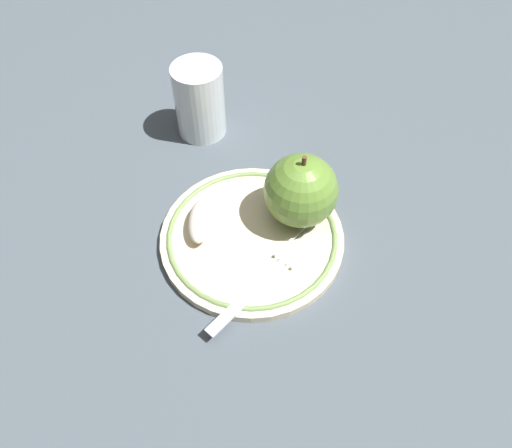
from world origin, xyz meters
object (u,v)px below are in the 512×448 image
object	(u,v)px
fork	(264,280)
apple_slice_front	(201,221)
drinking_glass	(200,101)
plate	(256,238)
apple_red_whole	(301,191)

from	to	relation	value
fork	apple_slice_front	bearing A→B (deg)	86.15
fork	drinking_glass	size ratio (longest dim) A/B	1.71
plate	fork	size ratio (longest dim) A/B	1.23
apple_red_whole	drinking_glass	bearing A→B (deg)	150.23
apple_slice_front	drinking_glass	world-z (taller)	drinking_glass
fork	drinking_glass	distance (m)	0.27
apple_red_whole	fork	bearing A→B (deg)	-91.78
plate	apple_slice_front	world-z (taller)	apple_slice_front
apple_red_whole	fork	xyz separation A→B (m)	(-0.00, -0.10, -0.04)
apple_red_whole	drinking_glass	distance (m)	0.20
apple_slice_front	apple_red_whole	bearing A→B (deg)	-79.51
fork	apple_red_whole	bearing A→B (deg)	17.51
apple_slice_front	drinking_glass	distance (m)	0.18
drinking_glass	plate	bearing A→B (deg)	-46.09
plate	fork	distance (m)	0.06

